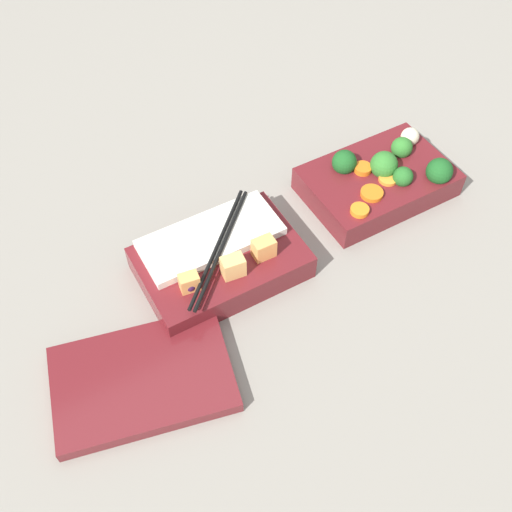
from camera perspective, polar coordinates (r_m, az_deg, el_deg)
name	(u,v)px	position (r m, az deg, el deg)	size (l,w,h in m)	color
ground_plane	(292,224)	(0.89, 3.47, 3.10)	(3.00, 3.00, 0.00)	gray
bento_tray_vegetable	(380,179)	(0.94, 11.73, 7.24)	(0.22, 0.14, 0.07)	maroon
bento_tray_rice	(220,259)	(0.82, -3.48, -0.31)	(0.22, 0.15, 0.07)	maroon
bento_lid	(143,379)	(0.75, -10.75, -11.43)	(0.21, 0.14, 0.02)	maroon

